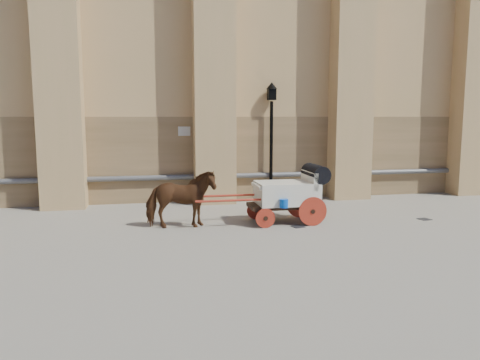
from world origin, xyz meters
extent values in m
plane|color=gray|center=(0.00, 0.00, 0.00)|extent=(90.00, 90.00, 0.00)
cube|color=#99764F|center=(2.00, 4.15, 1.50)|extent=(44.00, 0.35, 3.00)
cylinder|color=#59595B|center=(2.00, 3.88, 0.90)|extent=(42.00, 0.18, 0.18)
cube|color=beige|center=(-2.00, 3.97, 2.50)|extent=(0.42, 0.04, 0.32)
imported|color=#593015|center=(-2.43, 0.04, 0.79)|extent=(1.90, 0.92, 1.58)
cube|color=black|center=(0.49, 0.16, 0.49)|extent=(1.98, 0.91, 0.11)
cube|color=beige|center=(0.58, 0.16, 0.85)|extent=(1.71, 1.13, 0.63)
cube|color=beige|center=(1.26, 0.16, 1.21)|extent=(0.14, 1.12, 0.49)
cube|color=beige|center=(-0.18, 0.16, 1.08)|extent=(0.32, 0.99, 0.09)
cylinder|color=black|center=(1.44, 0.16, 1.39)|extent=(0.51, 1.12, 0.50)
cylinder|color=#A52B1A|center=(1.17, -0.40, 0.40)|extent=(0.81, 0.06, 0.81)
cylinder|color=#A52B1A|center=(1.17, 0.72, 0.40)|extent=(0.81, 0.06, 0.81)
cylinder|color=#A52B1A|center=(-0.18, -0.40, 0.27)|extent=(0.54, 0.06, 0.54)
cylinder|color=#A52B1A|center=(-0.18, 0.71, 0.27)|extent=(0.54, 0.06, 0.54)
cylinder|color=#A52B1A|center=(-0.99, -0.25, 0.76)|extent=(2.16, 0.07, 0.06)
cylinder|color=#A52B1A|center=(-0.99, 0.56, 0.76)|extent=(2.16, 0.07, 0.06)
cylinder|color=blue|center=(0.32, -0.47, 0.67)|extent=(0.23, 0.23, 0.23)
cylinder|color=black|center=(1.08, 3.75, 1.77)|extent=(0.12, 0.12, 3.54)
cone|color=black|center=(1.08, 3.75, 0.18)|extent=(0.35, 0.35, 0.35)
cube|color=black|center=(1.08, 3.75, 3.79)|extent=(0.28, 0.28, 0.41)
cone|color=black|center=(1.08, 3.75, 4.09)|extent=(0.39, 0.39, 0.24)
cube|color=black|center=(0.74, -0.44, 0.01)|extent=(0.40, 0.40, 0.01)
cube|color=black|center=(4.69, -0.28, 0.01)|extent=(0.38, 0.38, 0.01)
camera|label=1|loc=(-3.26, -12.45, 3.01)|focal=35.00mm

